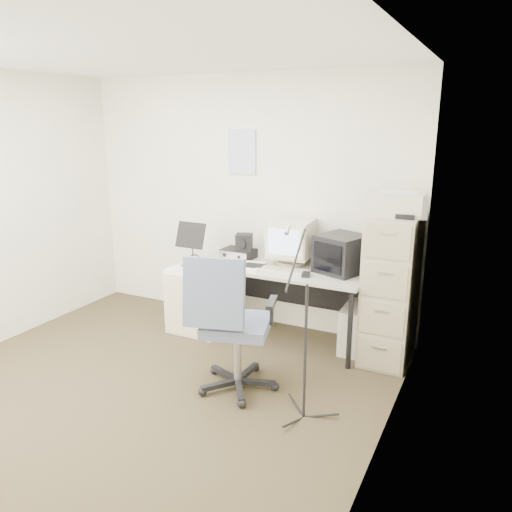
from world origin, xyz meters
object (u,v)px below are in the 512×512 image
at_px(desk, 287,304).
at_px(office_chair, 237,323).
at_px(filing_cabinet, 391,289).
at_px(side_cart, 198,299).

distance_m(desk, office_chair, 1.02).
relative_size(desk, office_chair, 1.35).
distance_m(filing_cabinet, side_cart, 1.87).
bearing_deg(filing_cabinet, side_cart, -173.46).
xyz_separation_m(office_chair, side_cart, (-0.89, 0.82, -0.23)).
height_order(desk, side_cart, desk).
distance_m(filing_cabinet, office_chair, 1.40).
bearing_deg(filing_cabinet, desk, -178.19).
height_order(filing_cabinet, desk, filing_cabinet).
relative_size(office_chair, side_cart, 1.69).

